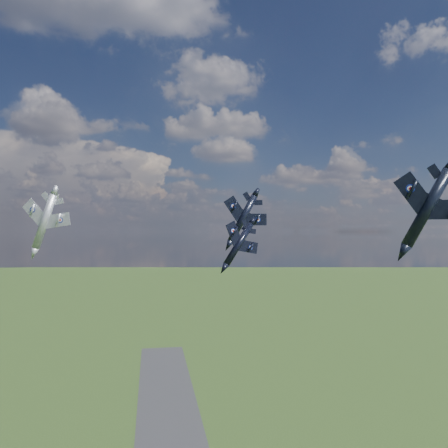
{
  "coord_description": "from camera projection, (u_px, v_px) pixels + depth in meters",
  "views": [
    {
      "loc": [
        -8.02,
        -60.49,
        81.54
      ],
      "look_at": [
        4.9,
        16.43,
        82.93
      ],
      "focal_mm": 35.0,
      "sensor_mm": 36.0,
      "label": 1
    }
  ],
  "objects": [
    {
      "name": "jet_right_navy",
      "position": [
        427.0,
        208.0,
        54.6
      ],
      "size": [
        15.72,
        17.74,
        7.58
      ],
      "primitive_type": null,
      "rotation": [
        0.0,
        0.48,
        -0.42
      ],
      "color": "black"
    },
    {
      "name": "jet_left_silver",
      "position": [
        45.0,
        221.0,
        78.71
      ],
      "size": [
        14.1,
        16.53,
        6.12
      ],
      "primitive_type": null,
      "rotation": [
        0.0,
        0.34,
        -0.29
      ],
      "color": "#A9ABB3"
    },
    {
      "name": "jet_lead_navy",
      "position": [
        239.0,
        244.0,
        81.89
      ],
      "size": [
        13.65,
        15.59,
        7.79
      ],
      "primitive_type": null,
      "rotation": [
        0.0,
        0.65,
        0.43
      ],
      "color": "black"
    },
    {
      "name": "jet_high_navy",
      "position": [
        243.0,
        218.0,
        96.85
      ],
      "size": [
        12.13,
        16.21,
        8.2
      ],
      "primitive_type": null,
      "rotation": [
        0.0,
        0.49,
        -0.04
      ],
      "color": "black"
    }
  ]
}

